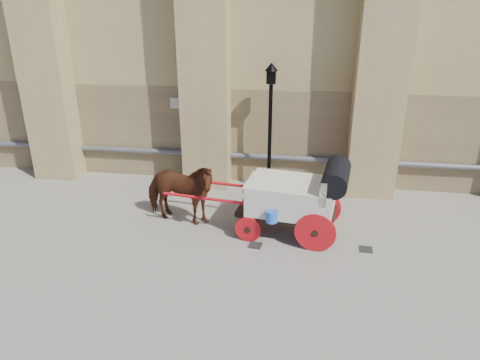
# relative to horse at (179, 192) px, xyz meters

# --- Properties ---
(ground) EXTENTS (90.00, 90.00, 0.00)m
(ground) POSITION_rel_horse_xyz_m (1.20, -0.97, -0.89)
(ground) COLOR gray
(ground) RESTS_ON ground
(horse) EXTENTS (2.25, 1.34, 1.78)m
(horse) POSITION_rel_horse_xyz_m (0.00, 0.00, 0.00)
(horse) COLOR brown
(horse) RESTS_ON ground
(carriage) EXTENTS (4.75, 1.84, 2.03)m
(carriage) POSITION_rel_horse_xyz_m (3.10, -0.19, 0.20)
(carriage) COLOR black
(carriage) RESTS_ON ground
(street_lamp) EXTENTS (0.37, 0.37, 3.93)m
(street_lamp) POSITION_rel_horse_xyz_m (2.17, 2.34, 1.21)
(street_lamp) COLOR black
(street_lamp) RESTS_ON ground
(drain_grate_near) EXTENTS (0.36, 0.36, 0.01)m
(drain_grate_near) POSITION_rel_horse_xyz_m (2.13, -0.91, -0.88)
(drain_grate_near) COLOR black
(drain_grate_near) RESTS_ON ground
(drain_grate_far) EXTENTS (0.34, 0.34, 0.01)m
(drain_grate_far) POSITION_rel_horse_xyz_m (4.83, -0.72, -0.88)
(drain_grate_far) COLOR black
(drain_grate_far) RESTS_ON ground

